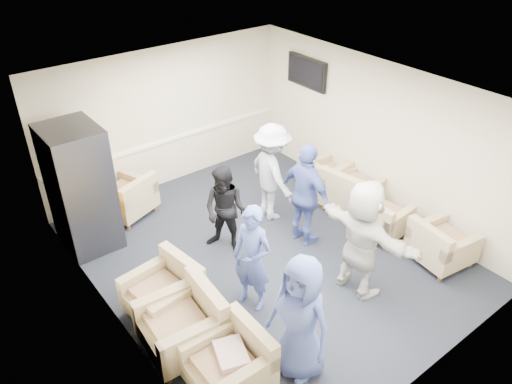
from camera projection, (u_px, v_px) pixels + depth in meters
floor at (266, 253)px, 8.11m from camera, size 6.00×6.00×0.00m
ceiling at (268, 96)px, 6.68m from camera, size 6.00×6.00×0.00m
back_wall at (166, 118)px, 9.40m from camera, size 5.00×0.02×2.70m
front_wall at (441, 294)px, 5.39m from camera, size 5.00×0.02×2.70m
left_wall at (108, 247)px, 6.09m from camera, size 0.02×6.00×2.70m
right_wall at (378, 137)px, 8.70m from camera, size 0.02×6.00×2.70m
chair_rail at (169, 140)px, 9.62m from camera, size 4.98×0.04×0.06m
tv at (307, 72)px, 9.50m from camera, size 0.10×1.00×0.58m
armchair_left_near at (232, 365)px, 5.83m from camera, size 0.88×0.88×0.69m
armchair_left_mid at (186, 325)px, 6.31m from camera, size 1.00×1.00×0.74m
armchair_left_far at (167, 293)px, 6.83m from camera, size 0.97×0.97×0.70m
armchair_right_near at (439, 246)px, 7.75m from camera, size 0.92×0.92×0.65m
armchair_right_midnear at (380, 219)px, 8.38m from camera, size 0.84×0.84×0.62m
armchair_right_midfar at (351, 193)px, 9.00m from camera, size 1.05×1.05×0.73m
armchair_right_far at (323, 178)px, 9.52m from camera, size 0.88×0.88×0.64m
armchair_corner at (128, 199)px, 8.88m from camera, size 1.08×1.08×0.68m
vending_machine at (81, 188)px, 7.83m from camera, size 0.84×0.99×2.08m
backpack at (192, 297)px, 6.89m from camera, size 0.32×0.25×0.49m
pillow at (231, 355)px, 5.73m from camera, size 0.46×0.53×0.13m
person_front_left at (300, 319)px, 5.75m from camera, size 0.68×0.92×1.72m
person_mid_left at (252, 259)px, 6.74m from camera, size 0.56×0.68×1.61m
person_back_left at (225, 210)px, 7.84m from camera, size 0.84×0.91×1.50m
person_back_right at (272, 173)px, 8.57m from camera, size 0.81×1.23×1.78m
person_mid_right at (306, 196)px, 7.94m from camera, size 0.48×1.05×1.77m
person_front_right at (362, 238)px, 6.96m from camera, size 0.63×1.71×1.81m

